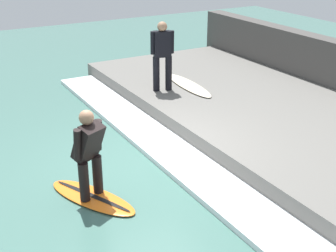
% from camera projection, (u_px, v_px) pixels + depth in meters
% --- Properties ---
extents(ground_plane, '(28.00, 28.00, 0.00)m').
position_uv_depth(ground_plane, '(149.00, 165.00, 8.65)').
color(ground_plane, '#426B60').
extents(concrete_ledge, '(4.40, 11.75, 0.39)m').
position_uv_depth(concrete_ledge, '(282.00, 122.00, 10.05)').
color(concrete_ledge, '#66635E').
rests_on(concrete_ledge, ground_plane).
extents(wave_foam_crest, '(0.93, 11.17, 0.10)m').
position_uv_depth(wave_foam_crest, '(175.00, 156.00, 8.89)').
color(wave_foam_crest, white).
rests_on(wave_foam_crest, ground_plane).
extents(surfboard_riding, '(1.23, 1.81, 0.07)m').
position_uv_depth(surfboard_riding, '(92.00, 197.00, 7.56)').
color(surfboard_riding, orange).
rests_on(surfboard_riding, ground_plane).
extents(surfer_riding, '(0.54, 0.56, 1.48)m').
position_uv_depth(surfer_riding, '(89.00, 150.00, 7.23)').
color(surfer_riding, black).
rests_on(surfer_riding, surfboard_riding).
extents(surfer_waiting_near, '(0.55, 0.36, 1.67)m').
position_uv_depth(surfer_waiting_near, '(162.00, 53.00, 11.06)').
color(surfer_waiting_near, black).
rests_on(surfer_waiting_near, concrete_ledge).
extents(surfboard_waiting_near, '(0.61, 2.11, 0.06)m').
position_uv_depth(surfboard_waiting_near, '(189.00, 85.00, 11.70)').
color(surfboard_waiting_near, beige).
rests_on(surfboard_waiting_near, concrete_ledge).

